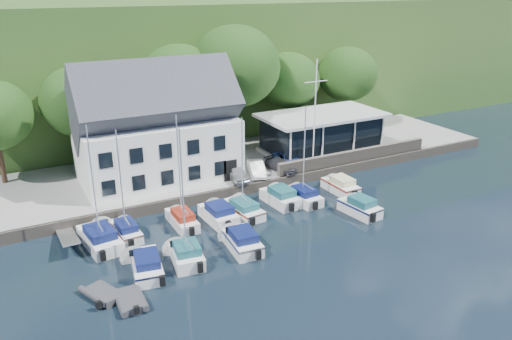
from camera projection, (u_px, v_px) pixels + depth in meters
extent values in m
plane|color=black|center=(321.00, 245.00, 36.85)|extent=(180.00, 180.00, 0.00)
cube|color=#969590|center=(223.00, 166.00, 51.16)|extent=(60.00, 13.00, 1.00)
cube|color=#635B4F|center=(252.00, 188.00, 45.78)|extent=(60.00, 0.30, 1.00)
cube|color=#274E1D|center=(116.00, 46.00, 85.37)|extent=(160.00, 75.00, 16.00)
cube|color=#635B4F|center=(355.00, 156.00, 50.95)|extent=(18.00, 0.50, 1.20)
imported|color=#AEAEB3|center=(236.00, 173.00, 46.21)|extent=(1.90, 3.95, 1.30)
imported|color=silver|center=(256.00, 168.00, 47.40)|extent=(2.46, 4.07, 1.27)
imported|color=#313136|center=(281.00, 165.00, 48.43)|extent=(2.26, 3.99, 1.09)
imported|color=#304E94|center=(288.00, 159.00, 49.85)|extent=(1.84, 3.89, 1.29)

